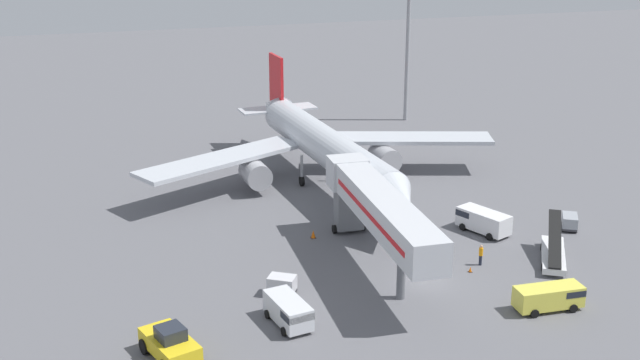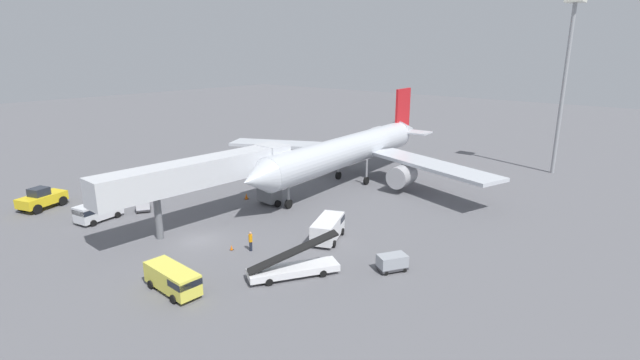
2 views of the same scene
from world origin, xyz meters
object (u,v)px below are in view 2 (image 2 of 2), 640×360
at_px(apron_light_mast, 568,53).
at_px(safety_cone_bravo, 246,196).
at_px(service_van_mid_left, 328,227).
at_px(jet_bridge, 211,173).
at_px(baggage_cart_mid_center, 143,203).
at_px(belt_loader_truck, 293,267).
at_px(safety_cone_alpha, 232,248).
at_px(baggage_cart_mid_right, 392,262).
at_px(airplane_at_gate, 351,151).
at_px(service_van_far_left, 97,211).
at_px(service_van_rear_right, 173,279).
at_px(pushback_tug, 42,199).
at_px(ground_crew_worker_foreground, 251,241).

bearing_deg(apron_light_mast, safety_cone_bravo, -123.49).
bearing_deg(service_van_mid_left, jet_bridge, -161.44).
xyz_separation_m(baggage_cart_mid_center, apron_light_mast, (31.02, 48.71, 16.56)).
relative_size(belt_loader_truck, safety_cone_bravo, 9.70).
bearing_deg(safety_cone_alpha, baggage_cart_mid_right, 23.82).
distance_m(belt_loader_truck, safety_cone_alpha, 7.96).
distance_m(service_van_mid_left, safety_cone_alpha, 9.39).
bearing_deg(apron_light_mast, airplane_at_gate, -129.87).
xyz_separation_m(baggage_cart_mid_right, safety_cone_bravo, (-24.13, 5.11, -0.40)).
bearing_deg(belt_loader_truck, service_van_far_left, -170.44).
distance_m(service_van_far_left, baggage_cart_mid_center, 4.95).
relative_size(service_van_rear_right, apron_light_mast, 0.21).
bearing_deg(service_van_mid_left, safety_cone_alpha, -123.51).
bearing_deg(airplane_at_gate, service_van_far_left, -111.69).
xyz_separation_m(pushback_tug, service_van_rear_right, (28.82, -1.29, -0.07)).
xyz_separation_m(airplane_at_gate, safety_cone_alpha, (5.24, -25.44, -4.29)).
bearing_deg(service_van_rear_right, jet_bridge, 131.10).
bearing_deg(service_van_rear_right, pushback_tug, 177.44).
bearing_deg(service_van_mid_left, safety_cone_bravo, 168.19).
distance_m(belt_loader_truck, safety_cone_bravo, 21.64).
relative_size(jet_bridge, apron_light_mast, 0.90).
height_order(jet_bridge, service_van_rear_right, jet_bridge).
distance_m(airplane_at_gate, pushback_tug, 38.32).
xyz_separation_m(belt_loader_truck, apron_light_mast, (6.75, 49.38, 16.65)).
bearing_deg(service_van_mid_left, airplane_at_gate, 120.50).
relative_size(pushback_tug, baggage_cart_mid_center, 2.16).
height_order(jet_bridge, apron_light_mast, apron_light_mast).
bearing_deg(service_van_mid_left, baggage_cart_mid_center, -161.47).
height_order(service_van_mid_left, baggage_cart_mid_right, service_van_mid_left).
xyz_separation_m(airplane_at_gate, ground_crew_worker_foreground, (6.72, -24.38, -3.53)).
distance_m(pushback_tug, safety_cone_alpha, 26.90).
relative_size(service_van_mid_left, baggage_cart_mid_center, 2.16).
relative_size(safety_cone_bravo, apron_light_mast, 0.03).
bearing_deg(baggage_cart_mid_right, ground_crew_worker_foreground, -157.77).
height_order(baggage_cart_mid_right, safety_cone_alpha, baggage_cart_mid_right).
xyz_separation_m(service_van_rear_right, baggage_cart_mid_center, (-19.08, 8.43, -0.23)).
distance_m(service_van_mid_left, safety_cone_bravo, 16.11).
distance_m(service_van_rear_right, service_van_far_left, 20.13).
height_order(service_van_rear_right, safety_cone_alpha, service_van_rear_right).
relative_size(pushback_tug, service_van_rear_right, 1.04).
relative_size(pushback_tug, apron_light_mast, 0.22).
relative_size(service_van_mid_left, safety_cone_bravo, 7.33).
relative_size(jet_bridge, pushback_tug, 4.03).
bearing_deg(service_van_mid_left, ground_crew_worker_foreground, -118.59).
distance_m(airplane_at_gate, service_van_far_left, 32.18).
xyz_separation_m(service_van_far_left, safety_cone_bravo, (6.47, 15.38, -0.77)).
height_order(airplane_at_gate, safety_cone_alpha, airplane_at_gate).
xyz_separation_m(service_van_rear_right, safety_cone_bravo, (-13.34, 18.92, -0.73)).
relative_size(airplane_at_gate, ground_crew_worker_foreground, 22.36).
bearing_deg(ground_crew_worker_foreground, belt_loader_truck, -9.99).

